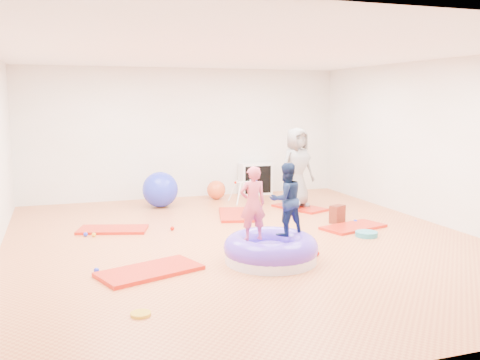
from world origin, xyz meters
name	(u,v)px	position (x,y,z in m)	size (l,w,h in m)	color
room	(247,149)	(0.00, 0.00, 1.40)	(7.01, 8.01, 2.81)	#D28347
gym_mat_front_left	(150,271)	(-1.63, -1.01, 0.03)	(1.25, 0.62, 0.05)	red
gym_mat_mid_left	(113,230)	(-1.85, 1.34, 0.02)	(1.10, 0.55, 0.05)	red
gym_mat_center_back	(236,215)	(0.42, 1.76, 0.02)	(1.16, 0.58, 0.05)	red
gym_mat_right	(353,227)	(1.97, 0.22, 0.02)	(1.08, 0.54, 0.04)	red
gym_mat_rear_right	(300,208)	(1.82, 1.98, 0.02)	(1.06, 0.53, 0.04)	red
inflatable_cushion	(271,250)	(-0.03, -1.05, 0.15)	(1.25, 1.25, 0.39)	silver
child_pink	(253,200)	(-0.28, -1.03, 0.85)	(0.35, 0.23, 0.97)	#D04B61
child_navy	(286,196)	(0.23, -0.94, 0.85)	(0.48, 0.37, 0.98)	#122147
adult_caregiver	(297,167)	(1.76, 2.04, 0.82)	(0.75, 0.49, 1.54)	gray
infant	(292,204)	(1.58, 1.80, 0.15)	(0.35, 0.36, 0.21)	silver
ball_pit_balls	(190,239)	(-0.79, 0.32, 0.03)	(4.55, 2.19, 0.07)	#C50B00
exercise_ball_blue	(160,190)	(-0.74, 3.04, 0.35)	(0.71, 0.71, 0.71)	#2430D3
exercise_ball_orange	(216,190)	(0.56, 3.51, 0.20)	(0.40, 0.40, 0.40)	#D75427
infant_play_gym	(246,189)	(1.00, 2.86, 0.31)	(0.60, 0.57, 0.46)	white
cube_shelf	(256,179)	(1.57, 3.79, 0.36)	(0.71, 0.35, 0.71)	white
balance_disc	(366,234)	(1.89, -0.32, 0.04)	(0.35, 0.35, 0.08)	teal
backpack	(337,214)	(1.91, 0.66, 0.16)	(0.27, 0.17, 0.31)	#B74124
yellow_toy	(141,314)	(-1.93, -2.30, 0.02)	(0.21, 0.21, 0.03)	gold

